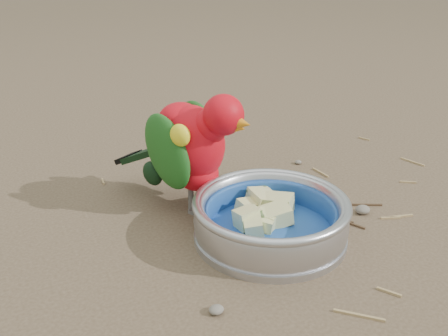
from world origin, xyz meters
name	(u,v)px	position (x,y,z in m)	size (l,w,h in m)	color
ground	(274,270)	(0.00, 0.00, 0.00)	(60.00, 60.00, 0.00)	brown
food_bowl	(270,233)	(0.03, 0.07, 0.01)	(0.21, 0.21, 0.02)	#B2B2BA
bowl_wall	(271,214)	(0.03, 0.07, 0.04)	(0.21, 0.21, 0.04)	#B2B2BA
fruit_wedges	(271,219)	(0.03, 0.07, 0.03)	(0.13, 0.13, 0.03)	beige
lory_parrot	(193,153)	(-0.03, 0.20, 0.09)	(0.11, 0.23, 0.18)	red
ground_debris	(237,255)	(-0.03, 0.05, 0.00)	(0.90, 0.80, 0.01)	#A48657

